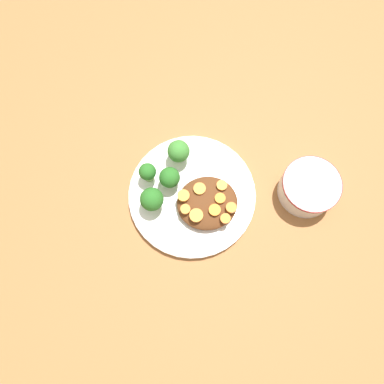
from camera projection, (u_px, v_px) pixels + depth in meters
The scene contains 17 objects.
ground_plane at pixel (192, 196), 0.76m from camera, with size 4.00×4.00×0.00m, color #9E6638.
plate at pixel (192, 195), 0.75m from camera, with size 0.25×0.25×0.02m.
dip_bowl at pixel (309, 187), 0.73m from camera, with size 0.11×0.11×0.06m.
stew_mound at pixel (207, 203), 0.73m from camera, with size 0.12×0.11×0.03m, color #5B3319.
broccoli_floret_0 at pixel (179, 152), 0.74m from camera, with size 0.04×0.04×0.06m.
broccoli_floret_1 at pixel (170, 178), 0.72m from camera, with size 0.04×0.04×0.05m.
broccoli_floret_2 at pixel (152, 200), 0.71m from camera, with size 0.05×0.05×0.06m.
broccoli_floret_3 at pixel (148, 172), 0.73m from camera, with size 0.03×0.03×0.05m.
carrot_slice_0 at pixel (200, 190), 0.72m from camera, with size 0.02×0.02×0.00m, color orange.
carrot_slice_1 at pixel (198, 215), 0.70m from camera, with size 0.03×0.03×0.01m, color orange.
carrot_slice_2 at pixel (215, 210), 0.71m from camera, with size 0.02×0.02×0.00m, color orange.
carrot_slice_3 at pixel (231, 208), 0.71m from camera, with size 0.02×0.02×0.01m, color orange.
carrot_slice_4 at pixel (185, 209), 0.71m from camera, with size 0.02×0.02×0.01m, color orange.
carrot_slice_5 at pixel (225, 218), 0.70m from camera, with size 0.02×0.02×0.00m, color orange.
carrot_slice_6 at pixel (183, 196), 0.71m from camera, with size 0.02×0.02×0.01m, color orange.
carrot_slice_7 at pixel (220, 198), 0.71m from camera, with size 0.02×0.02×0.01m, color orange.
carrot_slice_8 at pixel (222, 184), 0.72m from camera, with size 0.02×0.02×0.00m, color orange.
Camera 1 is at (-0.03, -0.20, 0.73)m, focal length 35.00 mm.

